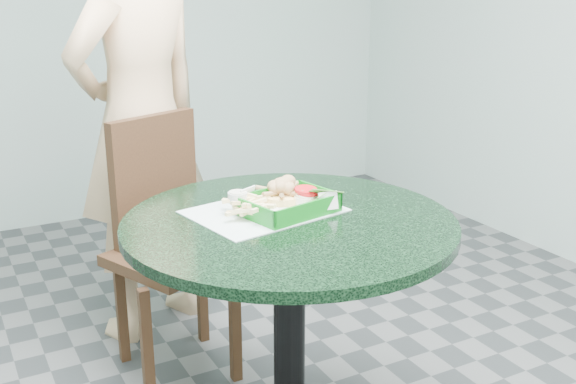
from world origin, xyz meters
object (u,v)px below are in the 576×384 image
dining_chair (165,229)px  food_basket (288,214)px  sauce_ramekin (239,200)px  cafe_table (289,283)px  crab_sandwich (287,195)px  diner_person (139,90)px

dining_chair → food_basket: size_ratio=3.80×
food_basket → sauce_ramekin: 0.14m
cafe_table → sauce_ramekin: 0.27m
dining_chair → sauce_ramekin: bearing=-108.9°
cafe_table → dining_chair: size_ratio=0.97×
crab_sandwich → sauce_ramekin: size_ratio=2.34×
cafe_table → dining_chair: 0.72m
cafe_table → diner_person: diner_person is taller
cafe_table → sauce_ramekin: size_ratio=16.82×
cafe_table → food_basket: (0.02, 0.04, 0.19)m
food_basket → dining_chair: bearing=102.4°
dining_chair → diner_person: size_ratio=0.47×
cafe_table → sauce_ramekin: sauce_ramekin is taller
dining_chair → food_basket: 0.72m
food_basket → crab_sandwich: bearing=63.0°
crab_sandwich → dining_chair: bearing=106.3°
crab_sandwich → cafe_table: bearing=-115.4°
food_basket → diner_person: bearing=97.0°
food_basket → crab_sandwich: (0.03, 0.06, 0.03)m
cafe_table → diner_person: (-0.10, 1.01, 0.41)m
sauce_ramekin → dining_chair: bearing=93.9°
cafe_table → dining_chair: bearing=100.4°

